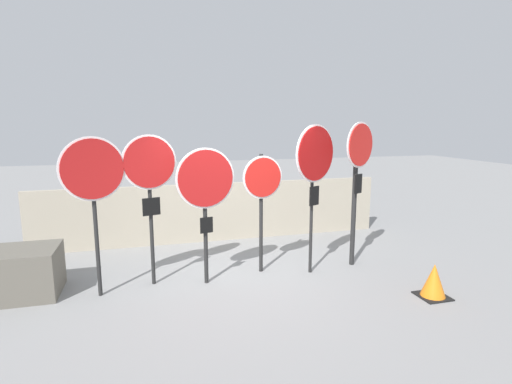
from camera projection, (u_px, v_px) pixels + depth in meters
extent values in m
plane|color=gray|center=(238.00, 277.00, 6.67)|extent=(40.00, 40.00, 0.00)
cube|color=#A89E89|center=(215.00, 212.00, 8.64)|extent=(7.49, 0.12, 1.26)
cylinder|color=black|center=(96.00, 223.00, 5.78)|extent=(0.06, 0.06, 2.23)
cylinder|color=white|center=(92.00, 169.00, 5.60)|extent=(0.87, 0.32, 0.92)
cylinder|color=red|center=(93.00, 169.00, 5.58)|extent=(0.82, 0.30, 0.86)
cylinder|color=black|center=(151.00, 218.00, 6.21)|extent=(0.06, 0.06, 2.17)
cylinder|color=white|center=(149.00, 162.00, 6.02)|extent=(0.81, 0.24, 0.84)
cylinder|color=red|center=(150.00, 162.00, 6.00)|extent=(0.76, 0.22, 0.78)
cube|color=black|center=(151.00, 207.00, 6.13)|extent=(0.27, 0.09, 0.27)
cylinder|color=black|center=(205.00, 221.00, 6.27)|extent=(0.07, 0.07, 2.05)
cylinder|color=white|center=(205.00, 178.00, 6.10)|extent=(0.93, 0.20, 0.94)
cylinder|color=red|center=(206.00, 178.00, 6.08)|extent=(0.87, 0.19, 0.88)
cube|color=black|center=(206.00, 225.00, 6.23)|extent=(0.20, 0.06, 0.25)
cylinder|color=black|center=(261.00, 214.00, 6.76)|extent=(0.06, 0.06, 2.04)
cylinder|color=white|center=(263.00, 177.00, 6.60)|extent=(0.71, 0.15, 0.71)
cylinder|color=red|center=(263.00, 177.00, 6.59)|extent=(0.65, 0.14, 0.65)
cylinder|color=black|center=(312.00, 205.00, 6.69)|extent=(0.05, 0.05, 2.36)
cylinder|color=white|center=(315.00, 154.00, 6.50)|extent=(0.85, 0.47, 0.95)
cylinder|color=#AD0F0F|center=(316.00, 154.00, 6.49)|extent=(0.79, 0.44, 0.89)
cube|color=black|center=(314.00, 196.00, 6.62)|extent=(0.21, 0.13, 0.32)
cylinder|color=black|center=(354.00, 201.00, 7.06)|extent=(0.08, 0.08, 2.37)
cylinder|color=white|center=(360.00, 145.00, 6.85)|extent=(0.70, 0.40, 0.79)
cylinder|color=red|center=(361.00, 145.00, 6.83)|extent=(0.65, 0.37, 0.73)
cube|color=black|center=(358.00, 184.00, 6.96)|extent=(0.19, 0.12, 0.34)
cube|color=black|center=(433.00, 296.00, 5.92)|extent=(0.43, 0.43, 0.02)
cone|color=orange|center=(434.00, 280.00, 5.87)|extent=(0.36, 0.36, 0.49)
cube|color=#605B51|center=(19.00, 273.00, 5.90)|extent=(1.10, 0.88, 0.71)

